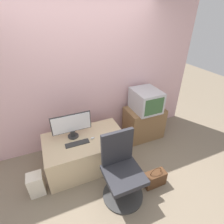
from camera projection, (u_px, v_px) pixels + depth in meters
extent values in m
plane|color=#7F705B|center=(115.00, 189.00, 2.62)|extent=(12.00, 12.00, 0.00)
cube|color=beige|center=(85.00, 78.00, 3.00)|extent=(4.40, 0.05, 2.60)
cube|color=#CCB289|center=(86.00, 151.00, 2.93)|extent=(1.30, 0.79, 0.54)
cube|color=olive|center=(144.00, 123.00, 3.57)|extent=(0.73, 0.49, 0.64)
cylinder|color=#2D2D2D|center=(73.00, 136.00, 2.83)|extent=(0.17, 0.17, 0.02)
cylinder|color=#2D2D2D|center=(73.00, 133.00, 2.80)|extent=(0.08, 0.08, 0.10)
cube|color=#2D2D2D|center=(71.00, 123.00, 2.71)|extent=(0.62, 0.01, 0.32)
cube|color=silver|center=(71.00, 123.00, 2.70)|extent=(0.59, 0.02, 0.29)
cube|color=#2D2D2D|center=(77.00, 143.00, 2.68)|extent=(0.37, 0.10, 0.01)
ellipsoid|color=silver|center=(93.00, 138.00, 2.78)|extent=(0.07, 0.03, 0.03)
cube|color=#B7B7BC|center=(146.00, 100.00, 3.28)|extent=(0.47, 0.55, 0.40)
cube|color=#335B33|center=(154.00, 107.00, 3.07)|extent=(0.38, 0.01, 0.31)
cylinder|color=#333333|center=(123.00, 194.00, 2.53)|extent=(0.58, 0.58, 0.03)
cylinder|color=#4C4C51|center=(123.00, 186.00, 2.43)|extent=(0.05, 0.05, 0.37)
cube|color=#28282D|center=(124.00, 175.00, 2.32)|extent=(0.50, 0.50, 0.07)
cube|color=#28282D|center=(117.00, 147.00, 2.34)|extent=(0.45, 0.05, 0.53)
cube|color=beige|center=(36.00, 184.00, 2.49)|extent=(0.21, 0.19, 0.35)
cube|color=#4C2D19|center=(155.00, 179.00, 2.64)|extent=(0.33, 0.15, 0.24)
torus|color=#4C2D19|center=(156.00, 173.00, 2.57)|extent=(0.19, 0.01, 0.19)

